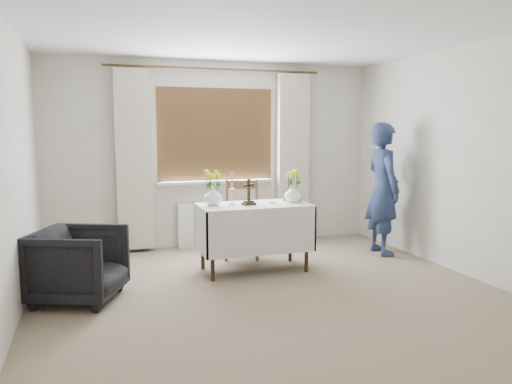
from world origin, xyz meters
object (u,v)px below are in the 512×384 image
(person, at_px, (383,189))
(flower_vase_right, at_px, (293,194))
(altar_table, at_px, (254,238))
(armchair, at_px, (79,265))
(flower_vase_left, at_px, (213,196))
(wooden_chair, at_px, (242,219))
(wooden_cross, at_px, (249,192))

(person, relative_size, flower_vase_right, 8.39)
(altar_table, relative_size, flower_vase_right, 6.20)
(armchair, bearing_deg, flower_vase_left, -47.71)
(wooden_chair, bearing_deg, altar_table, -76.25)
(wooden_chair, height_order, wooden_cross, wooden_cross)
(flower_vase_right, bearing_deg, altar_table, 179.40)
(person, xyz_separation_m, wooden_cross, (-1.87, -0.26, 0.07))
(flower_vase_right, bearing_deg, flower_vase_left, 175.66)
(altar_table, distance_m, wooden_cross, 0.54)
(armchair, height_order, flower_vase_left, flower_vase_left)
(wooden_cross, bearing_deg, armchair, 176.15)
(altar_table, xyz_separation_m, flower_vase_right, (0.47, -0.00, 0.48))
(armchair, bearing_deg, wooden_cross, -54.69)
(altar_table, distance_m, flower_vase_right, 0.67)
(wooden_chair, distance_m, flower_vase_left, 0.83)
(person, relative_size, flower_vase_left, 8.22)
(altar_table, bearing_deg, armchair, -167.00)
(armchair, height_order, person, person)
(flower_vase_right, bearing_deg, armchair, -169.65)
(wooden_chair, bearing_deg, armchair, -133.80)
(wooden_chair, distance_m, wooden_cross, 0.79)
(flower_vase_left, height_order, flower_vase_right, flower_vase_left)
(armchair, xyz_separation_m, flower_vase_right, (2.33, 0.42, 0.52))
(wooden_cross, xyz_separation_m, flower_vase_left, (-0.38, 0.10, -0.05))
(flower_vase_left, xyz_separation_m, flower_vase_right, (0.92, -0.07, -0.00))
(person, bearing_deg, flower_vase_right, 103.22)
(armchair, relative_size, person, 0.45)
(flower_vase_left, bearing_deg, armchair, -160.61)
(wooden_chair, height_order, armchair, wooden_chair)
(wooden_chair, relative_size, flower_vase_right, 4.77)
(altar_table, bearing_deg, wooden_chair, 86.36)
(wooden_chair, relative_size, wooden_cross, 3.23)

